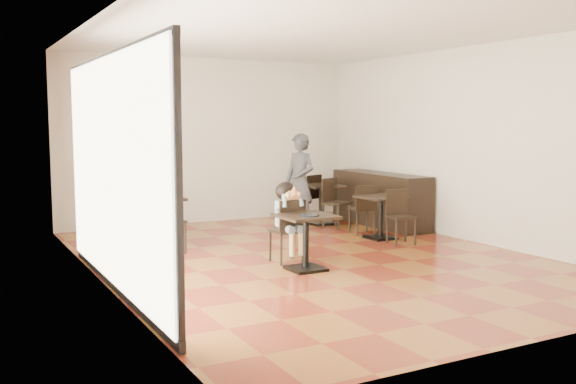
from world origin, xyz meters
TOP-DOWN VIEW (x-y plane):
  - floor at (0.00, 0.00)m, footprint 6.00×8.00m
  - ceiling at (0.00, 0.00)m, footprint 6.00×8.00m
  - wall_back at (0.00, 4.00)m, footprint 6.00×0.01m
  - wall_front at (0.00, -4.00)m, footprint 6.00×0.01m
  - wall_left at (-3.00, 0.00)m, footprint 0.01×8.00m
  - wall_right at (3.00, 0.00)m, footprint 0.01×8.00m
  - storefront_window at (-2.97, -0.50)m, footprint 0.04×4.50m
  - child_table at (-0.46, -0.57)m, footprint 0.71×0.71m
  - child_chair at (-0.46, -0.02)m, footprint 0.40×0.40m
  - child at (-0.46, -0.02)m, footprint 0.40×0.56m
  - plate at (-0.46, -0.67)m, footprint 0.25×0.25m
  - pizza_slice at (-0.46, -0.21)m, footprint 0.26×0.20m
  - adult_patron at (1.09, 2.36)m, footprint 0.61×0.74m
  - cafe_table_mid at (1.80, 0.84)m, footprint 0.81×0.81m
  - cafe_table_left at (-1.72, 1.93)m, footprint 0.81×0.81m
  - cafe_table_back at (1.74, 2.66)m, footprint 0.92×0.92m
  - chair_mid_a at (1.80, 1.39)m, footprint 0.46×0.46m
  - chair_mid_b at (1.80, 0.29)m, footprint 0.46×0.46m
  - chair_left_a at (-1.72, 2.48)m, footprint 0.46×0.46m
  - chair_left_b at (-1.72, 1.38)m, footprint 0.46×0.46m
  - chair_back_a at (1.74, 3.21)m, footprint 0.53×0.53m
  - chair_back_b at (1.74, 2.11)m, footprint 0.53×0.53m
  - service_counter at (2.65, 2.00)m, footprint 0.60×2.40m

SIDE VIEW (x-z plane):
  - floor at x=0.00m, z-range -0.01..0.01m
  - cafe_table_mid at x=1.80m, z-range 0.00..0.73m
  - child_table at x=-0.46m, z-range 0.00..0.75m
  - cafe_table_back at x=1.74m, z-range 0.00..0.77m
  - cafe_table_left at x=-1.72m, z-range 0.00..0.79m
  - chair_mid_a at x=1.80m, z-range 0.00..0.88m
  - chair_mid_b at x=1.80m, z-range 0.00..0.88m
  - child_chair at x=-0.46m, z-range 0.00..0.90m
  - chair_back_a at x=1.74m, z-range 0.00..0.92m
  - chair_back_b at x=1.74m, z-range 0.00..0.92m
  - chair_left_a at x=-1.72m, z-range 0.00..0.95m
  - chair_left_b at x=-1.72m, z-range 0.00..0.95m
  - service_counter at x=2.65m, z-range 0.00..1.00m
  - child at x=-0.46m, z-range 0.00..1.13m
  - plate at x=-0.46m, z-range 0.75..0.76m
  - adult_patron at x=1.09m, z-range 0.00..1.76m
  - pizza_slice at x=-0.46m, z-range 0.95..1.01m
  - storefront_window at x=-2.97m, z-range 0.10..2.70m
  - wall_back at x=0.00m, z-range 0.00..3.20m
  - wall_front at x=0.00m, z-range 0.00..3.20m
  - wall_left at x=-3.00m, z-range 0.00..3.20m
  - wall_right at x=3.00m, z-range 0.00..3.20m
  - ceiling at x=0.00m, z-range 3.20..3.21m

